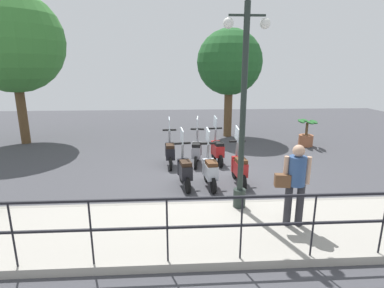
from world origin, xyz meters
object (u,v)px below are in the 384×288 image
potted_palm (306,135)px  pedestrian_with_bag (295,179)px  scooter_far_2 (170,152)px  scooter_far_0 (217,149)px  scooter_near_2 (185,170)px  tree_large (12,42)px  scooter_near_1 (210,170)px  scooter_near_0 (239,167)px  scooter_far_1 (197,150)px  lamp_post_near (243,121)px  tree_distant (229,63)px

potted_palm → pedestrian_with_bag: bearing=154.2°
potted_palm → scooter_far_2: (-2.22, 5.43, 0.04)m
scooter_far_0 → scooter_far_2: (-0.17, 1.54, 0.00)m
pedestrian_with_bag → scooter_near_2: 3.13m
tree_large → scooter_far_2: tree_large is taller
tree_large → scooter_far_0: bearing=-112.9°
pedestrian_with_bag → scooter_far_2: bearing=37.9°
scooter_far_0 → scooter_near_1: bearing=159.3°
scooter_near_0 → scooter_far_1: size_ratio=1.00×
lamp_post_near → scooter_near_0: (1.66, -0.35, -1.55)m
tree_large → scooter_near_1: size_ratio=3.90×
scooter_far_1 → scooter_far_2: size_ratio=1.00×
scooter_near_2 → scooter_far_2: bearing=3.4°
scooter_far_0 → pedestrian_with_bag: bearing=-176.3°
scooter_near_2 → scooter_near_1: bearing=-103.6°
pedestrian_with_bag → tree_large: (7.51, 8.44, 2.96)m
tree_distant → scooter_near_1: 6.78m
scooter_near_0 → scooter_far_0: bearing=6.7°
pedestrian_with_bag → scooter_far_1: pedestrian_with_bag is taller
tree_distant → scooter_near_2: 6.92m
lamp_post_near → scooter_near_2: (1.53, 1.13, -1.55)m
pedestrian_with_bag → scooter_far_1: 4.50m
tree_large → scooter_near_2: tree_large is taller
potted_palm → lamp_post_near: bearing=144.7°
potted_palm → scooter_far_1: (-2.14, 4.57, 0.04)m
tree_distant → scooter_near_0: size_ratio=3.07×
scooter_near_0 → scooter_far_2: (1.63, 1.88, 0.00)m
tree_large → scooter_near_1: (-5.20, -7.14, -3.55)m
scooter_far_0 → tree_large: bearing=59.9°
pedestrian_with_bag → scooter_near_2: pedestrian_with_bag is taller
lamp_post_near → potted_palm: (5.51, -3.90, -1.59)m
lamp_post_near → tree_distant: (7.47, -1.06, 1.24)m
tree_distant → scooter_near_1: (-5.99, 1.52, -2.79)m
tree_large → pedestrian_with_bag: bearing=-131.7°
scooter_far_1 → scooter_far_2: same height
scooter_far_0 → scooter_far_2: size_ratio=1.00×
lamp_post_near → tree_large: size_ratio=0.71×
lamp_post_near → potted_palm: size_ratio=4.01×
scooter_near_1 → scooter_far_1: 1.90m
scooter_near_0 → scooter_near_1: same height
lamp_post_near → scooter_near_1: 2.19m
scooter_near_0 → tree_distant: bearing=-10.9°
potted_palm → tree_distant: bearing=55.5°
scooter_far_0 → tree_distant: bearing=-21.8°
potted_palm → scooter_far_1: 5.05m
scooter_far_2 → scooter_near_1: bearing=-152.1°
scooter_near_2 → scooter_far_2: same height
potted_palm → scooter_far_0: 4.40m
tree_large → potted_palm: (-1.16, -11.50, -3.59)m
potted_palm → scooter_near_2: 6.42m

